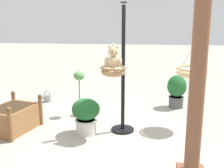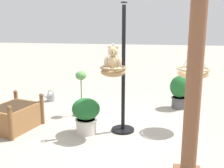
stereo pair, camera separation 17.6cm
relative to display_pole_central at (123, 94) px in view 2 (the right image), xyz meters
The scene contains 11 objects.
ground_plane 0.78m from the display_pole_central, 24.56° to the left, with size 40.00×40.00×0.00m, color #A8A093.
display_pole_central is the anchor object (origin of this frame).
hanging_basket_with_teddy 0.56m from the display_pole_central, 59.04° to the left, with size 0.47×0.47×0.58m.
teddy_bear 0.74m from the display_pole_central, 61.16° to the left, with size 0.31×0.28×0.45m.
hanging_basket_left_high 1.38m from the display_pole_central, 166.23° to the right, with size 0.61×0.61×0.62m.
greenhouse_pillar_left 1.98m from the display_pole_central, 125.04° to the left, with size 0.38×0.38×2.92m.
wooden_planter_box 2.19m from the display_pole_central, ahead, with size 0.96×1.11×0.65m.
potted_plant_fern_front 1.31m from the display_pole_central, 36.24° to the right, with size 0.26×0.26×1.01m.
potted_plant_tall_leafy 2.03m from the display_pole_central, 125.54° to the right, with size 0.47×0.47×0.80m.
potted_plant_bushy_green 0.80m from the display_pole_central, 18.77° to the left, with size 0.52×0.52×0.68m.
watering_can 2.81m from the display_pole_central, 37.96° to the right, with size 0.35×0.20×0.30m.
Camera 2 is at (-0.83, 4.85, 2.08)m, focal length 43.91 mm.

